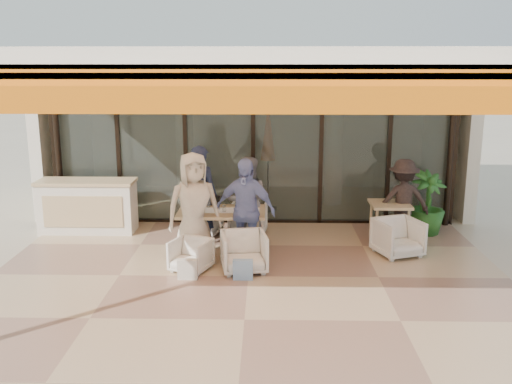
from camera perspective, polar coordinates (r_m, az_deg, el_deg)
ground at (r=8.88m, az=-0.77°, el=-8.57°), size 70.00×70.00×0.00m
terrace_floor at (r=8.88m, az=-0.77°, el=-8.54°), size 8.00×6.00×0.01m
terrace_structure at (r=7.99m, az=-0.91°, el=12.87°), size 8.00×6.00×3.40m
glass_storefront at (r=11.38m, az=-0.29°, el=4.62°), size 8.08×0.10×3.20m
interior_block at (r=13.61m, az=-0.01°, el=8.70°), size 9.05×3.62×3.52m
host_counter at (r=11.43m, az=-16.49°, el=-1.35°), size 1.85×0.65×1.04m
dining_table at (r=9.86m, az=-3.49°, el=-2.18°), size 1.50×0.90×0.93m
chair_far_left at (r=10.90m, az=-5.22°, el=-2.80°), size 0.71×0.69×0.60m
chair_far_right at (r=10.83m, az=-0.80°, el=-2.62°), size 0.74×0.70×0.69m
chair_near_left at (r=9.11m, az=-6.53°, el=-6.15°), size 0.72×0.70×0.58m
chair_near_right at (r=9.02m, az=-1.22°, el=-5.85°), size 0.79×0.75×0.71m
diner_navy at (r=10.27m, az=-5.60°, el=-0.32°), size 0.77×0.64×1.81m
diner_grey at (r=10.23m, az=-0.91°, el=-0.89°), size 0.80×0.64×1.61m
diner_cream at (r=9.40m, az=-6.23°, el=-1.55°), size 1.04×0.86×1.83m
diner_periwinkle at (r=9.34m, az=-1.10°, el=-1.85°), size 1.10×0.71×1.74m
tote_bag_cream at (r=8.78m, az=-6.86°, el=-7.75°), size 0.30×0.10×0.34m
tote_bag_blue at (r=8.70m, az=-1.32°, el=-7.85°), size 0.30×0.10×0.34m
side_table at (r=10.63m, az=13.24°, el=-1.63°), size 0.70×0.70×0.74m
side_chair at (r=10.01m, az=14.03°, el=-4.28°), size 0.88×0.85×0.72m
standing_woman at (r=10.76m, az=14.47°, el=-0.82°), size 1.02×0.61×1.53m
potted_palm at (r=11.30m, az=16.70°, el=-1.10°), size 0.91×0.91×1.23m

